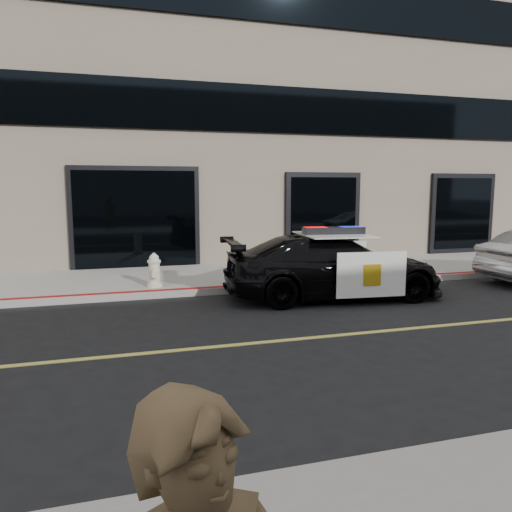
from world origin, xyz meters
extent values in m
plane|color=black|center=(0.00, 0.00, 0.00)|extent=(120.00, 120.00, 0.00)
cube|color=gray|center=(0.00, 5.25, 0.07)|extent=(60.00, 3.50, 0.15)
cube|color=#756856|center=(0.00, 10.50, 6.00)|extent=(60.00, 7.00, 12.00)
imported|color=black|center=(2.74, 2.51, 0.66)|extent=(2.74, 4.94, 1.33)
cube|color=white|center=(3.09, 1.52, 0.64)|extent=(1.41, 0.17, 0.89)
cube|color=white|center=(3.27, 3.41, 0.64)|extent=(1.41, 0.17, 0.89)
cube|color=white|center=(2.74, 2.51, 1.34)|extent=(1.48, 1.72, 0.02)
cube|color=gold|center=(3.09, 1.49, 0.64)|extent=(0.35, 0.05, 0.42)
cube|color=black|center=(2.74, 2.51, 1.42)|extent=(1.30, 0.45, 0.16)
cube|color=red|center=(2.35, 2.54, 1.43)|extent=(0.47, 0.33, 0.14)
cube|color=#0C19CC|center=(3.13, 2.47, 1.43)|extent=(0.47, 0.33, 0.14)
cylinder|color=beige|center=(-0.81, 4.02, 0.19)|extent=(0.34, 0.34, 0.07)
cylinder|color=beige|center=(-0.81, 4.02, 0.46)|extent=(0.24, 0.24, 0.47)
cylinder|color=beige|center=(-0.81, 4.02, 0.71)|extent=(0.29, 0.29, 0.06)
sphere|color=beige|center=(-0.81, 4.02, 0.77)|extent=(0.21, 0.21, 0.21)
cylinder|color=beige|center=(-0.81, 4.02, 0.86)|extent=(0.07, 0.07, 0.07)
cylinder|color=beige|center=(-0.81, 4.18, 0.52)|extent=(0.12, 0.11, 0.12)
cylinder|color=beige|center=(-0.81, 3.87, 0.52)|extent=(0.12, 0.11, 0.12)
cylinder|color=beige|center=(-0.81, 3.84, 0.46)|extent=(0.16, 0.13, 0.16)
camera|label=1|loc=(-1.77, -6.90, 2.32)|focal=35.00mm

